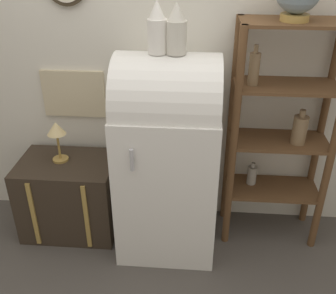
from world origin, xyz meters
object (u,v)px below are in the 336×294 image
object	(u,v)px
refrigerator	(168,152)
desk_lamp	(57,132)
vase_left	(157,29)
vase_center	(176,30)
suitcase_trunk	(70,196)

from	to	relation	value
refrigerator	desk_lamp	bearing A→B (deg)	174.22
vase_left	vase_center	bearing A→B (deg)	-1.34
refrigerator	vase_center	xyz separation A→B (m)	(0.05, -0.01, 0.79)
suitcase_trunk	desk_lamp	distance (m)	0.51
vase_left	vase_center	size ratio (longest dim) A/B	1.04
refrigerator	vase_center	bearing A→B (deg)	-9.26
desk_lamp	suitcase_trunk	bearing A→B (deg)	-33.38
suitcase_trunk	vase_left	size ratio (longest dim) A/B	2.29
suitcase_trunk	vase_center	bearing A→B (deg)	-4.32
desk_lamp	vase_center	bearing A→B (deg)	-5.99
vase_center	desk_lamp	distance (m)	1.09
vase_left	refrigerator	bearing A→B (deg)	5.08
suitcase_trunk	vase_center	distance (m)	1.45
refrigerator	suitcase_trunk	distance (m)	0.85
vase_left	desk_lamp	world-z (taller)	vase_left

